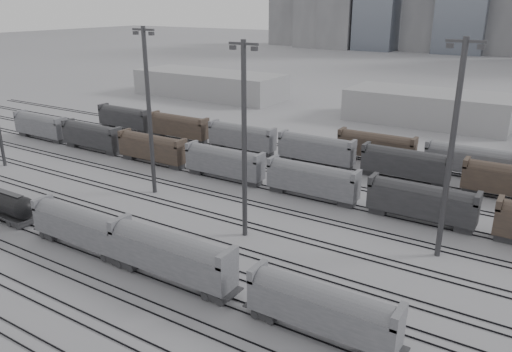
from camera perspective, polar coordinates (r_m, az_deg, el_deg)
The scene contains 12 objects.
ground at distance 60.88m, azimuth -14.42°, elevation -10.47°, with size 900.00×900.00×0.00m, color #ADACB1.
tracks at distance 72.41m, azimuth -4.45°, elevation -4.81°, with size 220.00×71.50×0.16m.
hopper_car_a at distance 66.30m, azimuth -19.50°, elevation -5.30°, with size 14.73×2.93×5.27m.
hopper_car_b at distance 56.09m, azimuth -9.73°, elevation -8.69°, with size 16.05×3.19×5.74m.
hopper_car_c at distance 47.55m, azimuth 7.56°, elevation -14.59°, with size 14.65×2.91×5.24m.
light_mast_b at distance 79.76m, azimuth -12.14°, elevation 7.55°, with size 4.20×0.67×26.23m.
light_mast_c at distance 62.71m, azimuth -1.36°, elevation 4.41°, with size 4.07×0.65×25.43m.
light_mast_d at distance 61.29m, azimuth 21.45°, elevation 3.07°, with size 4.18×0.67×26.15m.
bg_string_near at distance 79.12m, azimuth 6.45°, elevation -0.61°, with size 151.00×3.00×5.60m.
bg_string_mid at distance 90.19m, azimuth 16.66°, elevation 1.20°, with size 151.00×3.00×5.60m.
warehouse_left at distance 166.09m, azimuth -5.35°, elevation 10.39°, with size 50.00×18.00×8.00m, color #949496.
warehouse_mid at distance 136.10m, azimuth 19.06°, elevation 7.44°, with size 40.00×18.00×8.00m, color #949496.
Camera 1 is at (39.75, -35.30, 29.66)m, focal length 35.00 mm.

